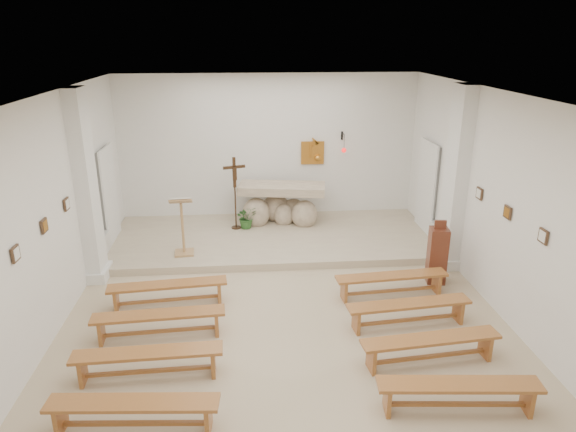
{
  "coord_description": "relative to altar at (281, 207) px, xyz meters",
  "views": [
    {
      "loc": [
        -0.56,
        -6.98,
        4.32
      ],
      "look_at": [
        0.17,
        1.6,
        1.26
      ],
      "focal_mm": 32.0,
      "sensor_mm": 36.0,
      "label": 1
    }
  ],
  "objects": [
    {
      "name": "bench_left_third",
      "position": [
        -2.14,
        -5.42,
        -0.23
      ],
      "size": [
        1.96,
        0.38,
        0.41
      ],
      "rotation": [
        0.0,
        0.0,
        0.03
      ],
      "color": "#AE6232",
      "rests_on": "ground"
    },
    {
      "name": "wall_left",
      "position": [
        -3.73,
        -4.29,
        1.21
      ],
      "size": [
        0.02,
        10.0,
        3.5
      ],
      "primitive_type": "cube",
      "color": "white",
      "rests_on": "ground"
    },
    {
      "name": "bench_left_front",
      "position": [
        -2.14,
        -3.48,
        -0.23
      ],
      "size": [
        1.98,
        0.49,
        0.41
      ],
      "rotation": [
        0.0,
        0.0,
        0.09
      ],
      "color": "#AE6232",
      "rests_on": "ground"
    },
    {
      "name": "ceiling",
      "position": [
        -0.24,
        -4.29,
        2.95
      ],
      "size": [
        7.0,
        10.0,
        0.02
      ],
      "primitive_type": "cube",
      "color": "silver",
      "rests_on": "wall_back"
    },
    {
      "name": "sanctuary_lamp",
      "position": [
        1.51,
        0.42,
        1.27
      ],
      "size": [
        0.11,
        0.36,
        0.44
      ],
      "color": "black",
      "rests_on": "wall_back"
    },
    {
      "name": "station_frame_right_mid",
      "position": [
        3.23,
        -4.09,
        1.18
      ],
      "size": [
        0.03,
        0.2,
        0.2
      ],
      "primitive_type": "cube",
      "color": "#432E1D",
      "rests_on": "wall_right"
    },
    {
      "name": "sanctuary_platform",
      "position": [
        -0.24,
        -0.79,
        -0.46
      ],
      "size": [
        6.98,
        3.0,
        0.15
      ],
      "primitive_type": "cube",
      "color": "#BFB193",
      "rests_on": "ground"
    },
    {
      "name": "station_frame_right_rear",
      "position": [
        3.23,
        -3.09,
        1.18
      ],
      "size": [
        0.03,
        0.2,
        0.2
      ],
      "primitive_type": "cube",
      "color": "#432E1D",
      "rests_on": "wall_right"
    },
    {
      "name": "bench_right_third",
      "position": [
        1.67,
        -5.42,
        -0.23
      ],
      "size": [
        1.98,
        0.51,
        0.41
      ],
      "rotation": [
        0.0,
        0.0,
        0.1
      ],
      "color": "#AE6232",
      "rests_on": "ground"
    },
    {
      "name": "wall_right",
      "position": [
        3.25,
        -4.29,
        1.21
      ],
      "size": [
        0.02,
        10.0,
        3.5
      ],
      "primitive_type": "cube",
      "color": "white",
      "rests_on": "ground"
    },
    {
      "name": "bench_right_fourth",
      "position": [
        1.67,
        -6.39,
        -0.23
      ],
      "size": [
        1.98,
        0.48,
        0.41
      ],
      "rotation": [
        0.0,
        0.0,
        -0.09
      ],
      "color": "#AE6232",
      "rests_on": "ground"
    },
    {
      "name": "crucifix_stand",
      "position": [
        -1.04,
        -0.29,
        0.56
      ],
      "size": [
        0.49,
        0.22,
        1.65
      ],
      "rotation": [
        0.0,
        0.0,
        0.3
      ],
      "color": "#342010",
      "rests_on": "sanctuary_platform"
    },
    {
      "name": "bench_left_fourth",
      "position": [
        -2.14,
        -6.39,
        -0.23
      ],
      "size": [
        1.97,
        0.46,
        0.41
      ],
      "rotation": [
        0.0,
        0.0,
        -0.08
      ],
      "color": "#AE6232",
      "rests_on": "ground"
    },
    {
      "name": "station_frame_left_front",
      "position": [
        -3.71,
        -5.09,
        1.18
      ],
      "size": [
        0.03,
        0.2,
        0.2
      ],
      "primitive_type": "cube",
      "color": "#432E1D",
      "rests_on": "wall_left"
    },
    {
      "name": "bench_left_second",
      "position": [
        -2.14,
        -4.45,
        -0.23
      ],
      "size": [
        1.97,
        0.43,
        0.41
      ],
      "rotation": [
        0.0,
        0.0,
        0.06
      ],
      "color": "#AE6232",
      "rests_on": "ground"
    },
    {
      "name": "potted_plant",
      "position": [
        -0.8,
        -0.29,
        -0.13
      ],
      "size": [
        0.55,
        0.51,
        0.52
      ],
      "primitive_type": "imported",
      "rotation": [
        0.0,
        0.0,
        0.24
      ],
      "color": "#295A24",
      "rests_on": "sanctuary_platform"
    },
    {
      "name": "lectern",
      "position": [
        -2.07,
        -1.67,
        0.22
      ],
      "size": [
        0.47,
        0.41,
        1.24
      ],
      "rotation": [
        0.0,
        0.0,
        0.09
      ],
      "color": "tan",
      "rests_on": "sanctuary_platform"
    },
    {
      "name": "station_frame_right_front",
      "position": [
        3.23,
        -5.09,
        1.18
      ],
      "size": [
        0.03,
        0.2,
        0.2
      ],
      "primitive_type": "cube",
      "color": "#432E1D",
      "rests_on": "wall_right"
    },
    {
      "name": "pilaster_left",
      "position": [
        -3.61,
        -2.29,
        1.21
      ],
      "size": [
        0.26,
        0.55,
        3.5
      ],
      "primitive_type": "cube",
      "color": "white",
      "rests_on": "ground"
    },
    {
      "name": "station_frame_left_rear",
      "position": [
        -3.71,
        -3.09,
        1.18
      ],
      "size": [
        0.03,
        0.2,
        0.2
      ],
      "primitive_type": "cube",
      "color": "#432E1D",
      "rests_on": "wall_left"
    },
    {
      "name": "pilaster_right",
      "position": [
        3.13,
        -2.29,
        1.21
      ],
      "size": [
        0.26,
        0.55,
        3.5
      ],
      "primitive_type": "cube",
      "color": "white",
      "rests_on": "ground"
    },
    {
      "name": "radiator_left",
      "position": [
        -3.67,
        -1.59,
        -0.27
      ],
      "size": [
        0.1,
        0.85,
        0.52
      ],
      "primitive_type": "cube",
      "color": "silver",
      "rests_on": "ground"
    },
    {
      "name": "wall_back",
      "position": [
        -0.24,
        0.7,
        1.21
      ],
      "size": [
        7.0,
        0.02,
        3.5
      ],
      "primitive_type": "cube",
      "color": "white",
      "rests_on": "ground"
    },
    {
      "name": "ground",
      "position": [
        -0.24,
        -4.29,
        -0.54
      ],
      "size": [
        7.0,
        10.0,
        0.0
      ],
      "primitive_type": "cube",
      "color": "#CCB493",
      "rests_on": "ground"
    },
    {
      "name": "bench_right_second",
      "position": [
        1.67,
        -4.45,
        -0.23
      ],
      "size": [
        1.98,
        0.5,
        0.41
      ],
      "rotation": [
        0.0,
        0.0,
        0.1
      ],
      "color": "#AE6232",
      "rests_on": "ground"
    },
    {
      "name": "radiator_right",
      "position": [
        3.19,
        -1.59,
        -0.27
      ],
      "size": [
        0.1,
        0.85,
        0.52
      ],
      "primitive_type": "cube",
      "color": "silver",
      "rests_on": "ground"
    },
    {
      "name": "gold_wall_relief",
      "position": [
        0.81,
        0.67,
        1.11
      ],
      "size": [
        0.55,
        0.04,
        0.55
      ],
      "primitive_type": "cube",
      "color": "#C4822E",
      "rests_on": "wall_back"
    },
    {
      "name": "station_frame_left_mid",
      "position": [
        -3.71,
        -4.09,
        1.18
      ],
      "size": [
        0.03,
        0.2,
        0.2
      ],
      "primitive_type": "cube",
      "color": "#432E1D",
      "rests_on": "wall_left"
    },
    {
      "name": "bench_right_front",
      "position": [
        1.67,
        -3.48,
        -0.23
      ],
      "size": [
        1.97,
        0.47,
        0.41
      ],
      "rotation": [
        0.0,
        0.0,
        0.08
      ],
      "color": "#AE6232",
      "rests_on": "ground"
    },
    {
      "name": "altar",
      "position": [
        0.0,
        0.0,
        0.0
      ],
      "size": [
        2.06,
        1.07,
        1.02
      ],
      "rotation": [
        0.0,
        0.0,
        -0.16
      ],
      "color": "beige",
      "rests_on": "sanctuary_platform"
    },
    {
      "name": "donation_pedestal",
      "position": [
        2.64,
        -2.99,
        -0.01
      ],
      "size": [
        0.37,
        0.37,
        1.21
      ],
      "rotation": [
        0.0,
        0.0,
        -0.15
      ],
      "color": "#5E291A",
      "rests_on": "ground"
    }
  ]
}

